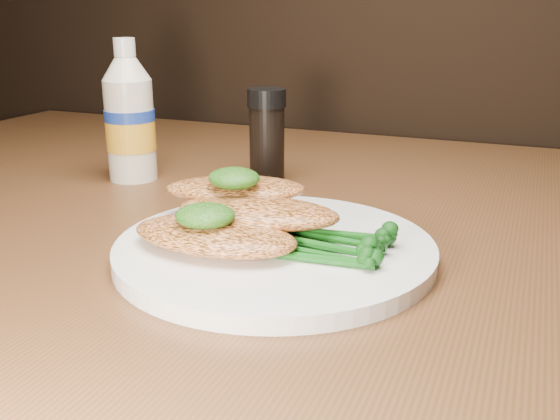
% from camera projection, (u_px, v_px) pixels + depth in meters
% --- Properties ---
extents(plate, '(0.27, 0.27, 0.01)m').
position_uv_depth(plate, '(275.00, 249.00, 0.53)').
color(plate, white).
rests_on(plate, dining_table).
extents(chicken_front, '(0.14, 0.08, 0.02)m').
position_uv_depth(chicken_front, '(214.00, 235.00, 0.51)').
color(chicken_front, '#E9884A').
rests_on(chicken_front, plate).
extents(chicken_mid, '(0.15, 0.09, 0.02)m').
position_uv_depth(chicken_mid, '(258.00, 212.00, 0.54)').
color(chicken_mid, '#E9884A').
rests_on(chicken_mid, plate).
extents(chicken_back, '(0.14, 0.11, 0.02)m').
position_uv_depth(chicken_back, '(236.00, 189.00, 0.58)').
color(chicken_back, '#E9884A').
rests_on(chicken_back, plate).
extents(pesto_front, '(0.06, 0.05, 0.02)m').
position_uv_depth(pesto_front, '(205.00, 216.00, 0.50)').
color(pesto_front, black).
rests_on(pesto_front, chicken_front).
extents(pesto_back, '(0.06, 0.05, 0.02)m').
position_uv_depth(pesto_back, '(234.00, 178.00, 0.55)').
color(pesto_back, black).
rests_on(pesto_back, chicken_back).
extents(broccolini_bundle, '(0.15, 0.13, 0.02)m').
position_uv_depth(broccolini_bundle, '(324.00, 238.00, 0.51)').
color(broccolini_bundle, '#115113').
rests_on(broccolini_bundle, plate).
extents(mayo_bottle, '(0.08, 0.08, 0.17)m').
position_uv_depth(mayo_bottle, '(129.00, 111.00, 0.74)').
color(mayo_bottle, beige).
rests_on(mayo_bottle, dining_table).
extents(pepper_grinder, '(0.05, 0.05, 0.11)m').
position_uv_depth(pepper_grinder, '(267.00, 136.00, 0.74)').
color(pepper_grinder, black).
rests_on(pepper_grinder, dining_table).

